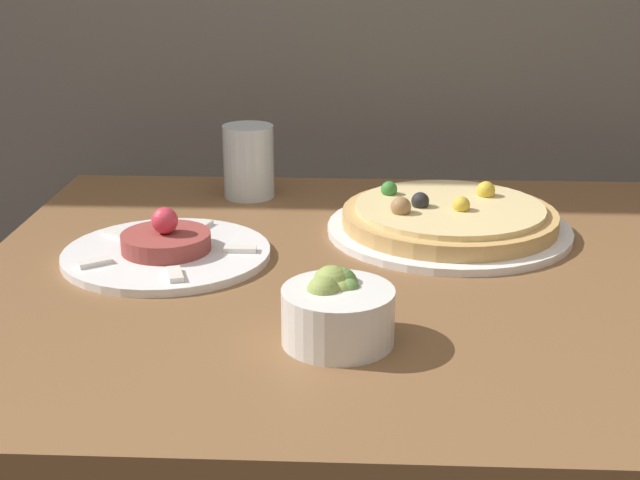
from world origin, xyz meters
name	(u,v)px	position (x,y,z in m)	size (l,w,h in m)	color
dining_table	(400,355)	(0.00, 0.41, 0.63)	(1.04, 0.82, 0.74)	brown
pizza_plate	(449,220)	(0.07, 0.55, 0.76)	(0.33, 0.33, 0.06)	white
tartare_plate	(166,249)	(-0.29, 0.44, 0.75)	(0.26, 0.26, 0.07)	white
small_bowl	(337,310)	(-0.07, 0.21, 0.78)	(0.11, 0.11, 0.07)	white
drinking_glass	(249,161)	(-0.22, 0.71, 0.80)	(0.08, 0.08, 0.11)	silver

